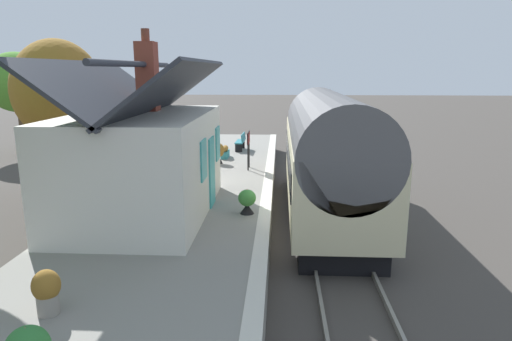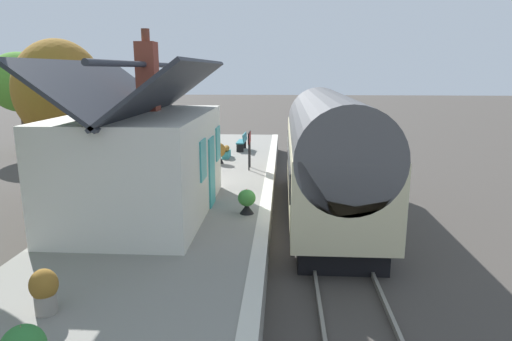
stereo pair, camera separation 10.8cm
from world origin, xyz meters
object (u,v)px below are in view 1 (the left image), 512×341
Objects in this scene: planter_under_sign at (225,152)px; planter_by_door at (218,152)px; planter_bench_left at (201,141)px; station_sign_board at (248,141)px; planter_corner_building at (47,291)px; tree_behind_building at (18,83)px; station_building at (143,160)px; train at (328,155)px; tree_mid_background at (59,91)px; planter_edge_near at (247,201)px; bench_by_lamp at (241,141)px.

planter_by_door is at bearing 173.30° from planter_under_sign.
station_sign_board reaches higher than planter_bench_left.
planter_under_sign is 2.91m from planter_bench_left.
tree_behind_building is at bearing 30.92° from planter_corner_building.
planter_by_door is (7.17, -1.16, -1.08)m from station_building.
tree_mid_background is (1.72, 10.08, 2.06)m from train.
planter_by_door reaches higher than planter_edge_near.
planter_under_sign is at bearing 28.44° from station_sign_board.
tree_behind_building is (11.11, 17.22, 2.08)m from train.
planter_bench_left is 8.23m from tree_mid_background.
tree_mid_background is at bearing 45.25° from station_building.
tree_behind_building reaches higher than planter_edge_near.
tree_mid_background is at bearing 102.89° from station_sign_board.
train is at bearing -33.90° from planter_corner_building.
bench_by_lamp is at bearing -10.22° from station_building.
planter_bench_left reaches higher than planter_edge_near.
train is 1.56× the size of station_building.
station_sign_board is 0.26× the size of tree_behind_building.
station_building is 10.77m from bench_by_lamp.
station_building is at bearing 171.19° from planter_under_sign.
tree_behind_building is at bearing 62.40° from planter_by_door.
tree_mid_background is 11.80m from tree_behind_building.
tree_mid_background is at bearing -142.75° from tree_behind_building.
station_building reaches higher than tree_behind_building.
tree_behind_building reaches higher than planter_bench_left.
planter_under_sign is 14.09m from planter_corner_building.
planter_bench_left is at bearing 35.67° from train.
planter_by_door is 4.01m from planter_bench_left.
tree_behind_building is at bearing 61.42° from station_sign_board.
tree_mid_background reaches higher than planter_bench_left.
train is 1.66× the size of tree_behind_building.
planter_bench_left is (8.15, 5.85, -0.84)m from train.
tree_behind_building is (3.33, 13.56, 2.85)m from bench_by_lamp.
station_sign_board is 16.37m from tree_behind_building.
planter_edge_near is at bearing -163.22° from planter_bench_left.
bench_by_lamp is 9.27m from tree_mid_background.
planter_by_door is 1.14× the size of planter_corner_building.
tree_behind_building is at bearing 67.41° from planter_under_sign.
planter_bench_left is at bearing 33.25° from planter_under_sign.
planter_by_door is at bearing -64.63° from tree_mid_background.
station_sign_board is at bearing -23.03° from station_building.
station_building is 8.07× the size of planter_corner_building.
planter_under_sign is at bearing -55.58° from tree_mid_background.
station_building is 8.59× the size of planter_edge_near.
planter_by_door is 1.91m from station_sign_board.
planter_by_door reaches higher than bench_by_lamp.
planter_by_door is 1.33m from planter_under_sign.
planter_bench_left is at bearing 30.94° from station_sign_board.
tree_mid_background is (10.03, 4.49, 2.87)m from planter_corner_building.
planter_by_door is 7.30m from planter_edge_near.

